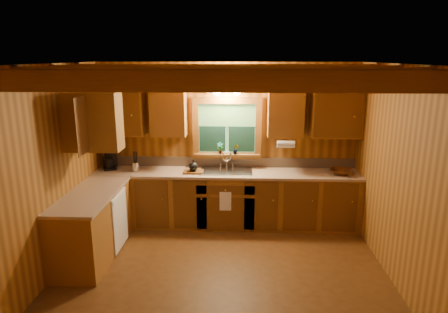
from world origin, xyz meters
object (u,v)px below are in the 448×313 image
Objects in this scene: coffee_maker at (110,158)px; cutting_board at (193,172)px; wicker_basket at (341,172)px; sink at (226,174)px.

coffee_maker is 1.11× the size of cutting_board.
cutting_board is at bearing -30.19° from coffee_maker.
wicker_basket is at bearing -1.28° from cutting_board.
sink reaches higher than cutting_board.
coffee_maker is (-1.90, 0.09, 0.21)m from sink.
sink is 2.63× the size of cutting_board.
wicker_basket is (3.69, -0.16, -0.13)m from coffee_maker.
cutting_board is (-0.52, -0.09, 0.06)m from sink.
wicker_basket is at bearing -25.53° from coffee_maker.
sink is 2.43× the size of wicker_basket.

